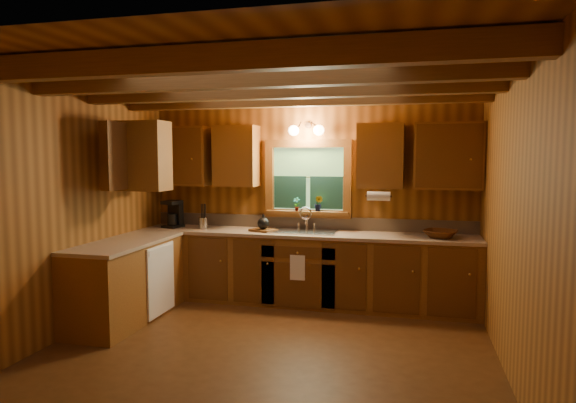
# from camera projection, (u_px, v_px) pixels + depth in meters

# --- Properties ---
(room) EXTENTS (4.20, 4.20, 4.20)m
(room) POSITION_uv_depth(u_px,v_px,m) (267.00, 214.00, 4.63)
(room) COLOR #502E13
(room) RESTS_ON ground
(ceiling_beams) EXTENTS (4.20, 2.54, 0.18)m
(ceiling_beams) POSITION_uv_depth(u_px,v_px,m) (267.00, 84.00, 4.52)
(ceiling_beams) COLOR brown
(ceiling_beams) RESTS_ON room
(base_cabinets) EXTENTS (4.20, 2.22, 0.86)m
(base_cabinets) POSITION_uv_depth(u_px,v_px,m) (258.00, 273.00, 6.07)
(base_cabinets) COLOR brown
(base_cabinets) RESTS_ON ground
(countertop) EXTENTS (4.20, 2.24, 0.04)m
(countertop) POSITION_uv_depth(u_px,v_px,m) (259.00, 236.00, 6.03)
(countertop) COLOR tan
(countertop) RESTS_ON base_cabinets
(backsplash) EXTENTS (4.20, 0.02, 0.16)m
(backsplash) POSITION_uv_depth(u_px,v_px,m) (308.00, 223.00, 6.48)
(backsplash) COLOR #9F856B
(backsplash) RESTS_ON room
(dishwasher_panel) EXTENTS (0.02, 0.60, 0.80)m
(dishwasher_panel) POSITION_uv_depth(u_px,v_px,m) (161.00, 280.00, 5.72)
(dishwasher_panel) COLOR white
(dishwasher_panel) RESTS_ON base_cabinets
(upper_cabinets) EXTENTS (4.19, 1.77, 0.78)m
(upper_cabinets) POSITION_uv_depth(u_px,v_px,m) (255.00, 156.00, 6.09)
(upper_cabinets) COLOR brown
(upper_cabinets) RESTS_ON room
(window) EXTENTS (1.12, 0.08, 1.00)m
(window) POSITION_uv_depth(u_px,v_px,m) (308.00, 180.00, 6.41)
(window) COLOR brown
(window) RESTS_ON room
(window_sill) EXTENTS (1.06, 0.14, 0.04)m
(window_sill) POSITION_uv_depth(u_px,v_px,m) (307.00, 212.00, 6.41)
(window_sill) COLOR brown
(window_sill) RESTS_ON room
(wall_sconce) EXTENTS (0.45, 0.21, 0.17)m
(wall_sconce) POSITION_uv_depth(u_px,v_px,m) (306.00, 130.00, 6.24)
(wall_sconce) COLOR black
(wall_sconce) RESTS_ON room
(paper_towel_roll) EXTENTS (0.27, 0.11, 0.11)m
(paper_towel_roll) POSITION_uv_depth(u_px,v_px,m) (379.00, 196.00, 5.88)
(paper_towel_roll) COLOR white
(paper_towel_roll) RESTS_ON upper_cabinets
(dish_towel) EXTENTS (0.18, 0.01, 0.30)m
(dish_towel) POSITION_uv_depth(u_px,v_px,m) (297.00, 268.00, 5.92)
(dish_towel) COLOR white
(dish_towel) RESTS_ON base_cabinets
(sink) EXTENTS (0.82, 0.48, 0.43)m
(sink) POSITION_uv_depth(u_px,v_px,m) (304.00, 235.00, 6.22)
(sink) COLOR silver
(sink) RESTS_ON countertop
(coffee_maker) EXTENTS (0.20, 0.26, 0.36)m
(coffee_maker) POSITION_uv_depth(u_px,v_px,m) (174.00, 214.00, 6.62)
(coffee_maker) COLOR black
(coffee_maker) RESTS_ON countertop
(utensil_crock) EXTENTS (0.11, 0.11, 0.32)m
(utensil_crock) POSITION_uv_depth(u_px,v_px,m) (203.00, 223.00, 6.49)
(utensil_crock) COLOR silver
(utensil_crock) RESTS_ON countertop
(cutting_board) EXTENTS (0.37, 0.32, 0.03)m
(cutting_board) POSITION_uv_depth(u_px,v_px,m) (263.00, 230.00, 6.26)
(cutting_board) COLOR #552F12
(cutting_board) RESTS_ON countertop
(teakettle) EXTENTS (0.15, 0.15, 0.19)m
(teakettle) POSITION_uv_depth(u_px,v_px,m) (263.00, 223.00, 6.25)
(teakettle) COLOR black
(teakettle) RESTS_ON cutting_board
(wicker_basket) EXTENTS (0.48, 0.48, 0.09)m
(wicker_basket) POSITION_uv_depth(u_px,v_px,m) (440.00, 234.00, 5.75)
(wicker_basket) COLOR #48230C
(wicker_basket) RESTS_ON countertop
(potted_plant_left) EXTENTS (0.10, 0.08, 0.18)m
(potted_plant_left) POSITION_uv_depth(u_px,v_px,m) (297.00, 204.00, 6.39)
(potted_plant_left) COLOR #552F12
(potted_plant_left) RESTS_ON window_sill
(potted_plant_right) EXTENTS (0.13, 0.12, 0.20)m
(potted_plant_right) POSITION_uv_depth(u_px,v_px,m) (319.00, 203.00, 6.35)
(potted_plant_right) COLOR #552F12
(potted_plant_right) RESTS_ON window_sill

